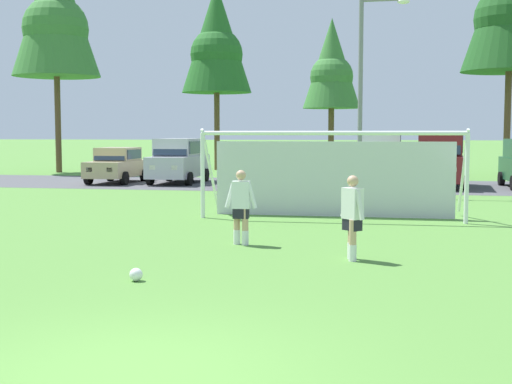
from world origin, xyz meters
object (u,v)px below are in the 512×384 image
Objects in this scene: parked_car_slot_left at (179,160)px; parked_car_slot_center_right at (380,156)px; player_striker_near at (352,218)px; parked_car_slot_center at (333,166)px; player_defender_far at (241,207)px; soccer_goal at (332,173)px; parked_car_slot_far_left at (117,165)px; parked_car_slot_center_left at (253,167)px; street_lamp at (365,94)px; parked_car_slot_right at (440,157)px; soccer_ball at (136,275)px.

parked_car_slot_left is 0.96× the size of parked_car_slot_center_right.
parked_car_slot_left is at bearing -175.04° from parked_car_slot_center_right.
player_striker_near is 19.83m from parked_car_slot_center.
player_defender_far is 18.33m from parked_car_slot_center.
player_striker_near is at bearing -81.81° from soccer_goal.
soccer_goal reaches higher than player_striker_near.
parked_car_slot_far_left is at bearing 134.19° from soccer_goal.
parked_car_slot_left is at bearing 164.76° from parked_car_slot_center_left.
soccer_goal is at bearing -94.87° from parked_car_slot_center_right.
parked_car_slot_left is (-9.44, 18.99, 0.29)m from player_striker_near.
parked_car_slot_left is at bearing 111.55° from player_defender_far.
parked_car_slot_left is 10.53m from street_lamp.
parked_car_slot_right is at bearing 53.74° from street_lamp.
street_lamp is at bearing -26.71° from parked_car_slot_left.
player_striker_near is 0.38× the size of parked_car_slot_center_left.
parked_car_slot_center reaches higher than soccer_ball.
player_defender_far is 0.39× the size of parked_car_slot_far_left.
parked_car_slot_far_left reaches higher than soccer_ball.
parked_car_slot_center_left is 3.95m from parked_car_slot_center.
soccer_goal is (2.43, 9.36, 1.18)m from soccer_ball.
player_striker_near is 0.38× the size of parked_car_slot_center.
parked_car_slot_center_right and parked_car_slot_right have the same top height.
soccer_goal is 8.17m from street_lamp.
player_striker_near is 19.01m from parked_car_slot_right.
soccer_ball is 22.76m from parked_car_slot_center_right.
soccer_goal is at bearing 74.00° from player_defender_far.
parked_car_slot_far_left is at bearing 123.86° from player_striker_near.
player_striker_near is 0.36× the size of parked_car_slot_left.
parked_car_slot_center_left is at bearing -5.02° from parked_car_slot_far_left.
parked_car_slot_far_left is 3.03m from parked_car_slot_left.
parked_car_slot_far_left is at bearing -173.44° from parked_car_slot_center.
player_striker_near is 21.21m from parked_car_slot_left.
soccer_ball is 0.05× the size of parked_car_slot_center_right.
player_striker_near and player_defender_far have the same top height.
parked_car_slot_left is at bearing -174.30° from parked_car_slot_center.
soccer_goal reaches higher than parked_car_slot_right.
parked_car_slot_right is (3.78, 12.06, 0.05)m from soccer_goal.
soccer_goal is at bearing -55.32° from parked_car_slot_left.
player_defender_far is 0.38× the size of parked_car_slot_center.
parked_car_slot_left is at bearing 179.08° from parked_car_slot_right.
parked_car_slot_center_left is 0.87× the size of parked_car_slot_right.
parked_car_slot_right reaches higher than parked_car_slot_far_left.
parked_car_slot_center_left is at bearing -161.60° from parked_car_slot_center_right.
parked_car_slot_center_right is at bearing 85.13° from soccer_goal.
parked_car_slot_center is (0.47, 18.33, 0.05)m from player_defender_far.
soccer_goal is 0.97× the size of street_lamp.
player_striker_near is 0.33× the size of parked_car_slot_right.
parked_car_slot_left is 0.94× the size of parked_car_slot_right.
street_lamp is (5.16, -3.50, 3.09)m from parked_car_slot_center_left.
player_striker_near is 22.32m from parked_car_slot_far_left.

